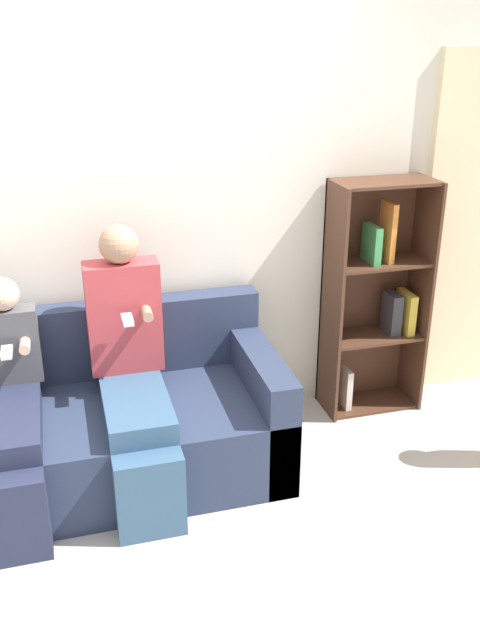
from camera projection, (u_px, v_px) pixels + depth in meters
ground_plane at (141, 534)px, 3.11m from camera, size 14.00×14.00×0.00m
back_wall at (100, 211)px, 3.49m from camera, size 10.00×0.06×2.55m
curtain_panel at (478, 229)px, 4.08m from camera, size 0.73×0.04×2.05m
couch at (74, 432)px, 3.41m from camera, size 2.08×0.87×0.82m
adult_seated at (132, 366)px, 3.27m from camera, size 0.37×0.83×1.28m
child_seated at (12, 408)px, 3.13m from camera, size 0.29×0.84×1.06m
bookshelf at (374, 297)px, 3.96m from camera, size 0.57×0.30×1.38m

